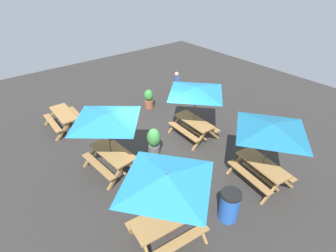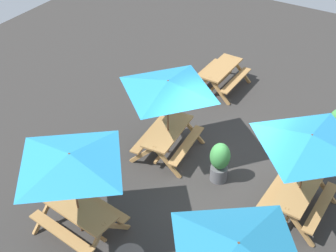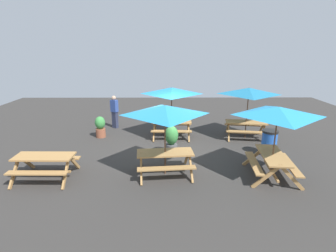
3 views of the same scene
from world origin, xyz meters
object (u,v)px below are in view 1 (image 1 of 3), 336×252
(picnic_table_1, at_px, (106,121))
(picnic_table_4, at_px, (65,117))
(trash_bin_blue, at_px, (229,205))
(picnic_table_2, at_px, (196,93))
(potted_plant_0, at_px, (149,99))
(person_standing, at_px, (177,86))
(picnic_table_3, at_px, (271,132))
(picnic_table_0, at_px, (167,184))
(potted_plant_1, at_px, (154,141))

(picnic_table_1, relative_size, picnic_table_4, 1.28)
(picnic_table_1, xyz_separation_m, trash_bin_blue, (-3.98, -1.57, -1.49))
(picnic_table_1, height_order, picnic_table_2, same)
(potted_plant_0, distance_m, person_standing, 1.58)
(picnic_table_3, height_order, potted_plant_0, picnic_table_3)
(picnic_table_3, bearing_deg, picnic_table_2, 6.31)
(picnic_table_4, bearing_deg, picnic_table_3, -151.75)
(picnic_table_0, distance_m, picnic_table_3, 3.81)
(picnic_table_2, relative_size, picnic_table_3, 1.00)
(trash_bin_blue, distance_m, potted_plant_1, 3.75)
(picnic_table_4, height_order, potted_plant_1, potted_plant_1)
(picnic_table_0, bearing_deg, picnic_table_3, -177.87)
(potted_plant_1, relative_size, person_standing, 0.68)
(picnic_table_1, height_order, potted_plant_1, picnic_table_1)
(picnic_table_2, xyz_separation_m, person_standing, (2.88, -1.48, -1.10))
(picnic_table_1, xyz_separation_m, picnic_table_4, (3.77, 0.28, -1.43))
(picnic_table_1, distance_m, picnic_table_2, 3.71)
(picnic_table_2, bearing_deg, potted_plant_0, 2.09)
(picnic_table_2, height_order, picnic_table_4, picnic_table_2)
(trash_bin_blue, distance_m, potted_plant_0, 7.30)
(potted_plant_0, relative_size, person_standing, 0.59)
(picnic_table_0, height_order, potted_plant_0, picnic_table_0)
(picnic_table_2, distance_m, picnic_table_3, 3.39)
(picnic_table_3, distance_m, picnic_table_4, 8.49)
(picnic_table_0, distance_m, potted_plant_0, 7.64)
(picnic_table_3, bearing_deg, potted_plant_0, 7.38)
(picnic_table_0, xyz_separation_m, picnic_table_4, (7.16, 0.06, -1.43))
(picnic_table_4, xyz_separation_m, potted_plant_1, (-4.01, -1.94, 0.04))
(trash_bin_blue, xyz_separation_m, potted_plant_1, (3.74, -0.08, 0.11))
(picnic_table_0, bearing_deg, potted_plant_1, -114.61)
(picnic_table_0, bearing_deg, person_standing, -125.84)
(picnic_table_0, relative_size, picnic_table_1, 1.00)
(picnic_table_1, height_order, person_standing, picnic_table_1)
(picnic_table_4, height_order, trash_bin_blue, trash_bin_blue)
(picnic_table_0, xyz_separation_m, picnic_table_2, (3.11, -3.92, 0.00))
(picnic_table_3, distance_m, potted_plant_0, 6.82)
(picnic_table_4, height_order, potted_plant_0, potted_plant_0)
(picnic_table_3, distance_m, trash_bin_blue, 2.52)
(potted_plant_1, bearing_deg, person_standing, -51.13)
(potted_plant_0, bearing_deg, picnic_table_0, 148.45)
(picnic_table_0, bearing_deg, potted_plant_0, -115.34)
(picnic_table_1, bearing_deg, potted_plant_0, -56.26)
(picnic_table_3, height_order, potted_plant_1, picnic_table_3)
(trash_bin_blue, bearing_deg, picnic_table_4, 13.48)
(picnic_table_0, relative_size, picnic_table_2, 1.00)
(picnic_table_1, bearing_deg, picnic_table_2, -99.56)
(potted_plant_1, distance_m, person_standing, 4.54)
(trash_bin_blue, bearing_deg, person_standing, -28.72)
(picnic_table_0, distance_m, picnic_table_2, 5.01)
(person_standing, bearing_deg, picnic_table_4, -67.87)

